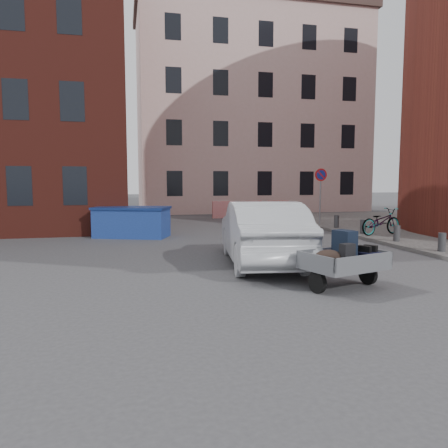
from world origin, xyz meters
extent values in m
plane|color=#38383A|center=(0.00, 0.00, 0.00)|extent=(120.00, 120.00, 0.00)
cube|color=#C9A49B|center=(6.00, 22.00, 7.00)|extent=(16.00, 8.00, 14.00)
cylinder|color=gray|center=(6.00, 9.50, 1.42)|extent=(0.07, 0.07, 2.60)
cylinder|color=red|center=(6.00, 9.48, 2.47)|extent=(0.60, 0.03, 0.60)
cylinder|color=navy|center=(6.00, 9.46, 2.47)|extent=(0.44, 0.03, 0.44)
cylinder|color=#3A3A3D|center=(6.00, 1.20, 0.40)|extent=(0.22, 0.22, 0.55)
cylinder|color=#3A3A3D|center=(6.00, 3.40, 0.40)|extent=(0.22, 0.22, 0.55)
cylinder|color=#3A3A3D|center=(6.00, 5.60, 0.40)|extent=(0.22, 0.22, 0.55)
cylinder|color=#3A3A3D|center=(6.00, 7.80, 0.40)|extent=(0.22, 0.22, 0.55)
cube|color=red|center=(2.50, 15.00, 0.50)|extent=(1.30, 0.18, 1.00)
cube|color=red|center=(4.20, 15.00, 0.50)|extent=(1.30, 0.18, 1.00)
cube|color=red|center=(5.90, 15.00, 0.50)|extent=(1.30, 0.18, 1.00)
cylinder|color=black|center=(0.53, -2.01, 0.22)|extent=(0.23, 0.45, 0.44)
cylinder|color=black|center=(1.90, -1.58, 0.22)|extent=(0.23, 0.45, 0.44)
cube|color=slate|center=(1.21, -1.79, 0.46)|extent=(1.86, 1.53, 0.08)
cube|color=slate|center=(0.47, -2.03, 0.64)|extent=(0.37, 1.06, 0.28)
cube|color=slate|center=(1.96, -1.56, 0.64)|extent=(0.37, 1.06, 0.28)
cube|color=slate|center=(1.05, -1.29, 0.64)|extent=(1.54, 0.52, 0.28)
cube|color=slate|center=(1.37, -2.30, 0.64)|extent=(1.54, 0.52, 0.28)
cube|color=slate|center=(0.94, -0.94, 0.40)|extent=(0.29, 0.69, 0.06)
cube|color=black|center=(1.24, -1.73, 0.85)|extent=(0.42, 0.52, 0.70)
cube|color=black|center=(1.72, -1.74, 0.62)|extent=(0.56, 0.69, 0.25)
ellipsoid|color=black|center=(0.75, -1.99, 0.68)|extent=(0.68, 0.52, 0.36)
cube|color=black|center=(1.12, -2.09, 0.74)|extent=(0.32, 0.26, 0.48)
ellipsoid|color=#1726B1|center=(1.06, -1.48, 0.62)|extent=(0.43, 0.39, 0.24)
cube|color=black|center=(1.66, -1.81, 0.81)|extent=(0.24, 0.29, 0.13)
cube|color=black|center=(1.83, -1.76, 0.81)|extent=(0.24, 0.29, 0.13)
cube|color=navy|center=(-2.88, 7.49, 0.55)|extent=(3.04, 2.24, 1.09)
cube|color=navy|center=(-2.88, 7.49, 1.14)|extent=(3.16, 2.35, 0.09)
imported|color=#ACAEB3|center=(0.40, 1.16, 0.84)|extent=(2.45, 5.27, 1.67)
imported|color=black|center=(6.49, 5.13, 0.63)|extent=(2.05, 1.14, 1.02)
camera|label=1|loc=(-3.15, -9.83, 2.23)|focal=35.00mm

